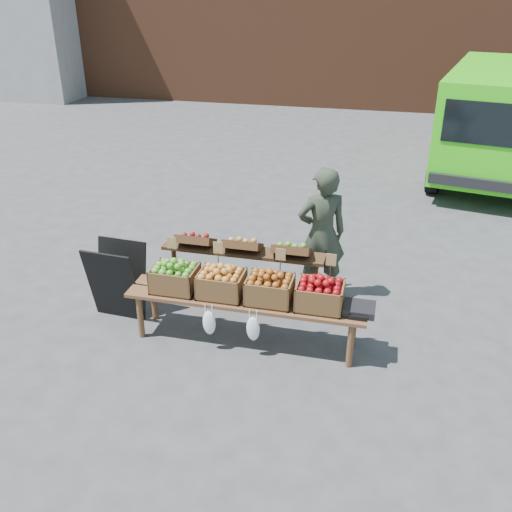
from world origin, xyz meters
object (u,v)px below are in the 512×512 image
(back_table, at_px, (243,270))
(crate_russet_pears, at_px, (221,284))
(crate_red_apples, at_px, (270,290))
(vendor, at_px, (322,234))
(chalkboard_sign, at_px, (117,281))
(crate_golden_apples, at_px, (175,279))
(weighing_scale, at_px, (359,309))
(crate_green_apples, at_px, (320,296))
(delivery_van, at_px, (501,124))
(display_bench, at_px, (246,320))

(back_table, xyz_separation_m, crate_russet_pears, (-0.06, -0.72, 0.19))
(back_table, distance_m, crate_red_apples, 0.89)
(vendor, relative_size, chalkboard_sign, 1.81)
(crate_golden_apples, distance_m, crate_russet_pears, 0.55)
(chalkboard_sign, height_order, crate_red_apples, chalkboard_sign)
(crate_russet_pears, relative_size, weighing_scale, 1.47)
(crate_green_apples, xyz_separation_m, weighing_scale, (0.43, 0.00, -0.10))
(delivery_van, xyz_separation_m, weighing_scale, (-2.25, -6.98, -0.48))
(back_table, relative_size, crate_golden_apples, 4.20)
(back_table, height_order, crate_golden_apples, back_table)
(delivery_van, relative_size, weighing_scale, 14.35)
(delivery_van, height_order, crate_red_apples, delivery_van)
(delivery_van, bearing_deg, crate_golden_apples, -110.80)
(delivery_van, relative_size, crate_green_apples, 9.76)
(crate_golden_apples, distance_m, crate_red_apples, 1.10)
(display_bench, relative_size, crate_russet_pears, 5.40)
(display_bench, relative_size, crate_red_apples, 5.40)
(crate_russet_pears, bearing_deg, back_table, 85.53)
(crate_golden_apples, bearing_deg, vendor, 39.96)
(back_table, height_order, display_bench, back_table)
(vendor, distance_m, crate_golden_apples, 1.95)
(vendor, distance_m, crate_red_apples, 1.32)
(back_table, distance_m, display_bench, 0.79)
(display_bench, height_order, crate_golden_apples, crate_golden_apples)
(back_table, relative_size, crate_green_apples, 4.20)
(crate_russet_pears, relative_size, crate_red_apples, 1.00)
(vendor, xyz_separation_m, display_bench, (-0.67, -1.25, -0.59))
(vendor, height_order, crate_golden_apples, vendor)
(display_bench, bearing_deg, chalkboard_sign, 174.41)
(delivery_van, height_order, crate_russet_pears, delivery_van)
(crate_red_apples, distance_m, weighing_scale, 0.98)
(chalkboard_sign, height_order, crate_green_apples, chalkboard_sign)
(delivery_van, relative_size, crate_red_apples, 9.76)
(vendor, height_order, crate_red_apples, vendor)
(crate_red_apples, relative_size, crate_green_apples, 1.00)
(back_table, bearing_deg, vendor, 30.91)
(vendor, distance_m, crate_russet_pears, 1.57)
(weighing_scale, bearing_deg, crate_russet_pears, -180.00)
(back_table, relative_size, display_bench, 0.78)
(crate_russet_pears, bearing_deg, vendor, 53.01)
(delivery_van, bearing_deg, weighing_scale, -96.89)
(display_bench, bearing_deg, weighing_scale, 0.00)
(crate_golden_apples, xyz_separation_m, crate_russet_pears, (0.55, 0.00, 0.00))
(crate_red_apples, bearing_deg, display_bench, 180.00)
(vendor, bearing_deg, crate_green_apples, 73.01)
(vendor, relative_size, weighing_scale, 5.13)
(vendor, relative_size, crate_green_apples, 3.49)
(crate_russet_pears, xyz_separation_m, weighing_scale, (1.52, 0.00, -0.10))
(back_table, relative_size, crate_russet_pears, 4.20)
(chalkboard_sign, xyz_separation_m, weighing_scale, (2.89, -0.16, 0.13))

